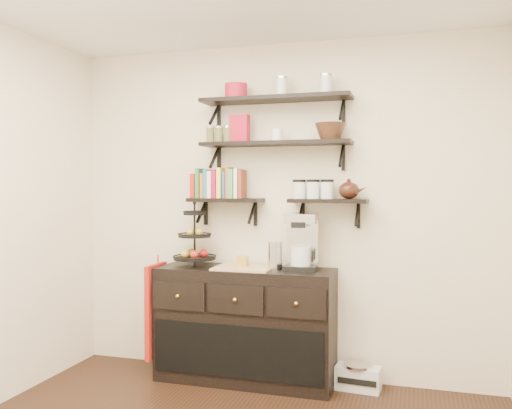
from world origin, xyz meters
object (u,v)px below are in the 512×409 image
at_px(fruit_stand, 195,245).
at_px(radio, 358,377).
at_px(sideboard, 245,324).
at_px(coffee_maker, 302,243).

height_order(fruit_stand, radio, fruit_stand).
distance_m(sideboard, fruit_stand, 0.75).
relative_size(fruit_stand, coffee_maker, 1.15).
relative_size(fruit_stand, radio, 1.45).
xyz_separation_m(sideboard, radio, (0.88, 0.06, -0.35)).
distance_m(sideboard, radio, 0.95).
xyz_separation_m(sideboard, coffee_maker, (0.45, 0.03, 0.66)).
height_order(sideboard, fruit_stand, fruit_stand).
xyz_separation_m(sideboard, fruit_stand, (-0.43, 0.00, 0.62)).
distance_m(fruit_stand, coffee_maker, 0.88).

